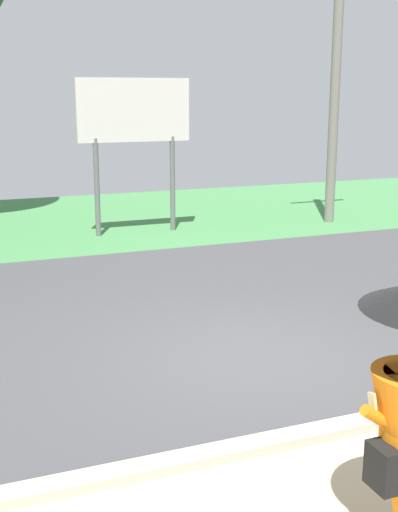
# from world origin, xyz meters

# --- Properties ---
(ground_plane) EXTENTS (40.00, 22.00, 0.20)m
(ground_plane) POSITION_xyz_m (0.00, 2.95, -0.05)
(ground_plane) COLOR #424244
(utility_pole) EXTENTS (1.80, 0.24, 7.45)m
(utility_pole) POSITION_xyz_m (5.69, 7.36, 3.90)
(utility_pole) COLOR gray
(utility_pole) RESTS_ON ground_plane
(roadside_billboard) EXTENTS (2.60, 0.12, 3.50)m
(roadside_billboard) POSITION_xyz_m (0.76, 7.81, 2.55)
(roadside_billboard) COLOR slate
(roadside_billboard) RESTS_ON ground_plane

